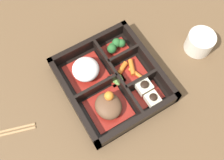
# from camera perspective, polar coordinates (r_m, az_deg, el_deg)

# --- Properties ---
(ground_plane) EXTENTS (3.00, 3.00, 0.00)m
(ground_plane) POSITION_cam_1_polar(r_m,az_deg,el_deg) (0.72, -0.00, -0.83)
(ground_plane) COLOR brown
(bento_base) EXTENTS (0.27, 0.25, 0.01)m
(bento_base) POSITION_cam_1_polar(r_m,az_deg,el_deg) (0.71, -0.00, -0.66)
(bento_base) COLOR black
(bento_base) RESTS_ON ground_plane
(bento_rim) EXTENTS (0.27, 0.25, 0.05)m
(bento_rim) POSITION_cam_1_polar(r_m,az_deg,el_deg) (0.70, 0.28, 0.10)
(bento_rim) COLOR black
(bento_rim) RESTS_ON ground_plane
(bowl_stew) EXTENTS (0.10, 0.10, 0.05)m
(bowl_stew) POSITION_cam_1_polar(r_m,az_deg,el_deg) (0.66, -0.77, -5.66)
(bowl_stew) COLOR maroon
(bowl_stew) RESTS_ON bento_base
(bowl_rice) EXTENTS (0.10, 0.10, 0.04)m
(bowl_rice) POSITION_cam_1_polar(r_m,az_deg,el_deg) (0.70, -5.72, 2.19)
(bowl_rice) COLOR maroon
(bowl_rice) RESTS_ON bento_base
(bowl_tofu) EXTENTS (0.08, 0.07, 0.04)m
(bowl_tofu) POSITION_cam_1_polar(r_m,az_deg,el_deg) (0.69, 7.78, -2.74)
(bowl_tofu) COLOR maroon
(bowl_tofu) RESTS_ON bento_base
(bowl_carrots) EXTENTS (0.07, 0.07, 0.02)m
(bowl_carrots) POSITION_cam_1_polar(r_m,az_deg,el_deg) (0.72, 3.99, 2.16)
(bowl_carrots) COLOR maroon
(bowl_carrots) RESTS_ON bento_base
(bowl_greens) EXTENTS (0.05, 0.07, 0.03)m
(bowl_greens) POSITION_cam_1_polar(r_m,az_deg,el_deg) (0.74, 0.70, 7.27)
(bowl_greens) COLOR maroon
(bowl_greens) RESTS_ON bento_base
(bowl_pickles) EXTENTS (0.04, 0.04, 0.01)m
(bowl_pickles) POSITION_cam_1_polar(r_m,az_deg,el_deg) (0.70, 1.14, 0.04)
(bowl_pickles) COLOR maroon
(bowl_pickles) RESTS_ON bento_base
(tea_cup) EXTENTS (0.08, 0.08, 0.06)m
(tea_cup) POSITION_cam_1_polar(r_m,az_deg,el_deg) (0.78, 18.58, 7.84)
(tea_cup) COLOR beige
(tea_cup) RESTS_ON ground_plane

